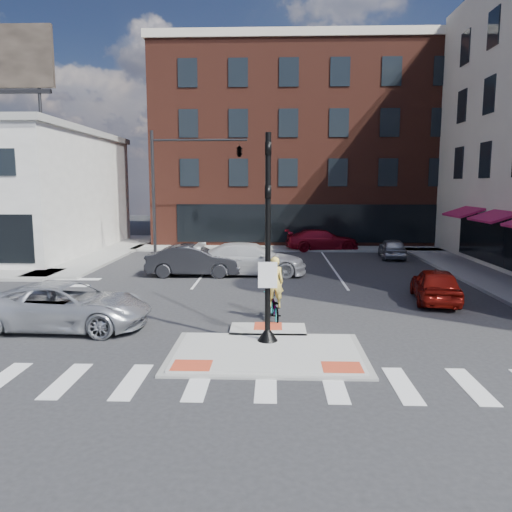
{
  "coord_description": "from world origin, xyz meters",
  "views": [
    {
      "loc": [
        0.16,
        -13.75,
        4.68
      ],
      "look_at": [
        -0.49,
        4.75,
        2.0
      ],
      "focal_mm": 35.0,
      "sensor_mm": 36.0,
      "label": 1
    }
  ],
  "objects_px": {
    "silver_suv": "(66,306)",
    "bg_car_red": "(322,240)",
    "bg_car_silver": "(392,248)",
    "white_pickup": "(251,259)",
    "red_sedan": "(436,285)",
    "bg_car_dark": "(194,261)",
    "cyclist": "(274,299)"
  },
  "relations": [
    {
      "from": "silver_suv",
      "to": "red_sedan",
      "type": "xyz_separation_m",
      "value": [
        13.2,
        4.19,
        -0.06
      ]
    },
    {
      "from": "white_pickup",
      "to": "bg_car_silver",
      "type": "height_order",
      "value": "white_pickup"
    },
    {
      "from": "cyclist",
      "to": "red_sedan",
      "type": "bearing_deg",
      "value": -163.19
    },
    {
      "from": "silver_suv",
      "to": "bg_car_red",
      "type": "height_order",
      "value": "silver_suv"
    },
    {
      "from": "silver_suv",
      "to": "white_pickup",
      "type": "distance_m",
      "value": 11.36
    },
    {
      "from": "red_sedan",
      "to": "bg_car_dark",
      "type": "relative_size",
      "value": 0.85
    },
    {
      "from": "silver_suv",
      "to": "bg_car_dark",
      "type": "relative_size",
      "value": 1.13
    },
    {
      "from": "white_pickup",
      "to": "red_sedan",
      "type": "bearing_deg",
      "value": -126.68
    },
    {
      "from": "bg_car_silver",
      "to": "bg_car_red",
      "type": "bearing_deg",
      "value": -35.14
    },
    {
      "from": "bg_car_dark",
      "to": "bg_car_red",
      "type": "distance_m",
      "value": 12.63
    },
    {
      "from": "silver_suv",
      "to": "bg_car_dark",
      "type": "distance_m",
      "value": 9.91
    },
    {
      "from": "silver_suv",
      "to": "cyclist",
      "type": "bearing_deg",
      "value": -77.53
    },
    {
      "from": "white_pickup",
      "to": "cyclist",
      "type": "relative_size",
      "value": 2.55
    },
    {
      "from": "red_sedan",
      "to": "cyclist",
      "type": "relative_size",
      "value": 1.82
    },
    {
      "from": "bg_car_dark",
      "to": "bg_car_red",
      "type": "relative_size",
      "value": 0.93
    },
    {
      "from": "bg_car_red",
      "to": "cyclist",
      "type": "distance_m",
      "value": 18.74
    },
    {
      "from": "bg_car_silver",
      "to": "bg_car_red",
      "type": "distance_m",
      "value": 5.46
    },
    {
      "from": "bg_car_dark",
      "to": "bg_car_red",
      "type": "bearing_deg",
      "value": -38.1
    },
    {
      "from": "red_sedan",
      "to": "white_pickup",
      "type": "height_order",
      "value": "white_pickup"
    },
    {
      "from": "silver_suv",
      "to": "red_sedan",
      "type": "bearing_deg",
      "value": -70.47
    },
    {
      "from": "bg_car_silver",
      "to": "bg_car_red",
      "type": "height_order",
      "value": "bg_car_red"
    },
    {
      "from": "silver_suv",
      "to": "bg_car_silver",
      "type": "distance_m",
      "value": 21.51
    },
    {
      "from": "bg_car_dark",
      "to": "cyclist",
      "type": "height_order",
      "value": "cyclist"
    },
    {
      "from": "red_sedan",
      "to": "bg_car_silver",
      "type": "distance_m",
      "value": 11.95
    },
    {
      "from": "white_pickup",
      "to": "bg_car_silver",
      "type": "relative_size",
      "value": 1.53
    },
    {
      "from": "red_sedan",
      "to": "cyclist",
      "type": "xyz_separation_m",
      "value": [
        -6.45,
        -2.93,
        0.06
      ]
    },
    {
      "from": "white_pickup",
      "to": "bg_car_red",
      "type": "height_order",
      "value": "white_pickup"
    },
    {
      "from": "red_sedan",
      "to": "bg_car_red",
      "type": "xyz_separation_m",
      "value": [
        -3.03,
        15.5,
        0.05
      ]
    },
    {
      "from": "bg_car_dark",
      "to": "bg_car_silver",
      "type": "bearing_deg",
      "value": -62.17
    },
    {
      "from": "silver_suv",
      "to": "bg_car_silver",
      "type": "xyz_separation_m",
      "value": [
        14.28,
        16.09,
        -0.12
      ]
    },
    {
      "from": "bg_car_red",
      "to": "silver_suv",
      "type": "bearing_deg",
      "value": 145.75
    },
    {
      "from": "red_sedan",
      "to": "cyclist",
      "type": "height_order",
      "value": "cyclist"
    }
  ]
}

